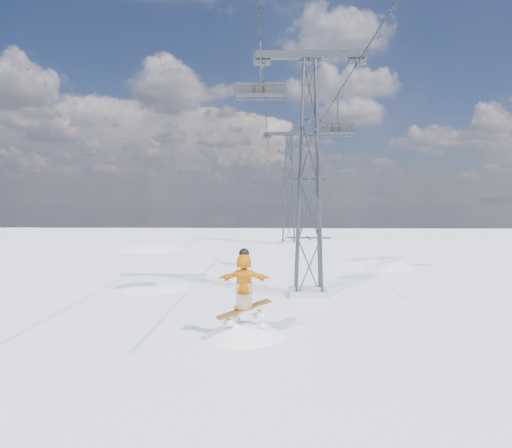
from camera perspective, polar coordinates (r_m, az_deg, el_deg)
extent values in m
plane|color=white|center=(14.29, 5.90, -15.50)|extent=(120.00, 120.00, 0.00)
sphere|color=white|center=(27.16, -12.16, -23.71)|extent=(16.00, 16.00, 16.00)
sphere|color=white|center=(35.19, 14.10, -20.58)|extent=(20.00, 20.00, 20.00)
sphere|color=white|center=(45.48, -12.73, -16.24)|extent=(22.00, 22.00, 22.00)
cube|color=#999999|center=(22.03, 6.55, -8.48)|extent=(1.80, 1.80, 0.30)
cube|color=#33353B|center=(22.61, 6.73, 20.27)|extent=(5.00, 0.35, 0.35)
cube|color=#33353B|center=(22.49, 0.78, 19.86)|extent=(0.80, 0.25, 0.50)
cube|color=#33353B|center=(22.83, 12.58, 19.53)|extent=(0.80, 0.25, 0.50)
cube|color=#999999|center=(46.75, 4.10, -2.38)|extent=(1.80, 1.80, 0.30)
cube|color=#33353B|center=(47.03, 4.15, 11.21)|extent=(5.00, 0.35, 0.35)
cube|color=#33353B|center=(46.97, 1.42, 10.98)|extent=(0.80, 0.25, 0.50)
cube|color=#33353B|center=(47.14, 6.87, 10.93)|extent=(0.80, 0.25, 0.50)
cylinder|color=black|center=(33.62, 1.19, 13.84)|extent=(0.06, 51.00, 0.06)
cylinder|color=black|center=(33.85, 8.88, 13.73)|extent=(0.06, 51.00, 0.06)
sphere|color=white|center=(16.21, -1.42, -19.79)|extent=(4.40, 4.40, 4.40)
cube|color=#C7711A|center=(15.07, -1.50, -10.59)|extent=(1.80, 1.20, 0.45)
imported|color=orange|center=(14.88, -1.50, -7.12)|extent=(1.69, 0.54, 1.82)
cube|color=#866E52|center=(14.97, -1.50, -8.97)|extent=(0.51, 0.39, 0.84)
sphere|color=black|center=(14.75, -1.51, -3.72)|extent=(0.34, 0.34, 0.34)
cylinder|color=black|center=(19.05, 0.57, 18.98)|extent=(0.08, 0.08, 2.15)
cube|color=black|center=(18.78, 0.56, 15.83)|extent=(1.96, 0.44, 0.08)
cube|color=black|center=(19.06, 0.58, 16.54)|extent=(1.96, 0.06, 0.54)
cylinder|color=black|center=(18.49, 0.55, 15.26)|extent=(1.96, 0.06, 0.06)
cylinder|color=black|center=(18.58, 0.54, 17.06)|extent=(1.96, 0.05, 0.05)
cylinder|color=black|center=(28.41, 10.20, 13.45)|extent=(0.08, 0.08, 2.29)
cube|color=black|center=(28.22, 10.18, 11.16)|extent=(2.09, 0.47, 0.08)
cube|color=black|center=(28.49, 10.12, 11.72)|extent=(2.09, 0.06, 0.57)
cylinder|color=black|center=(27.93, 10.25, 10.70)|extent=(2.09, 0.06, 0.06)
cylinder|color=black|center=(27.97, 10.28, 11.99)|extent=(2.09, 0.05, 0.05)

